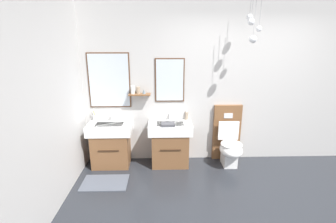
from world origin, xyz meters
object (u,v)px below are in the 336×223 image
Objects in this scene: vanity_sink_right at (170,142)px; toothbrush_cup at (95,117)px; soap_dispenser at (187,116)px; folded_hand_towel at (168,124)px; vanity_sink_left at (111,143)px; toilet at (229,143)px.

toothbrush_cup is (-1.28, 0.16, 0.41)m from vanity_sink_right.
soap_dispenser is 0.78× the size of folded_hand_towel.
folded_hand_towel reaches higher than vanity_sink_right.
toothbrush_cup is at bearing 150.58° from vanity_sink_left.
vanity_sink_left is 4.31× the size of soap_dispenser.
vanity_sink_left is 2.01m from toilet.
toilet is 2.33m from toothbrush_cup.
vanity_sink_right is 3.38× the size of folded_hand_towel.
toothbrush_cup reaches higher than vanity_sink_right.
soap_dispenser reaches higher than folded_hand_towel.
folded_hand_towel is at bearing -8.18° from vanity_sink_left.
toilet is 4.55× the size of folded_hand_towel.
toilet is 5.80× the size of soap_dispenser.
toothbrush_cup is (-2.29, 0.16, 0.42)m from toilet.
toothbrush_cup is at bearing 166.56° from folded_hand_towel.
soap_dispenser is (1.29, 0.17, 0.42)m from vanity_sink_left.
soap_dispenser is at bearing 42.79° from folded_hand_towel.
vanity_sink_right is 3.57× the size of toothbrush_cup.
vanity_sink_right is at bearing 0.00° from vanity_sink_left.
toothbrush_cup is at bearing 172.93° from vanity_sink_right.
soap_dispenser is at bearing 0.37° from toothbrush_cup.
toothbrush_cup is 0.95× the size of folded_hand_towel.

